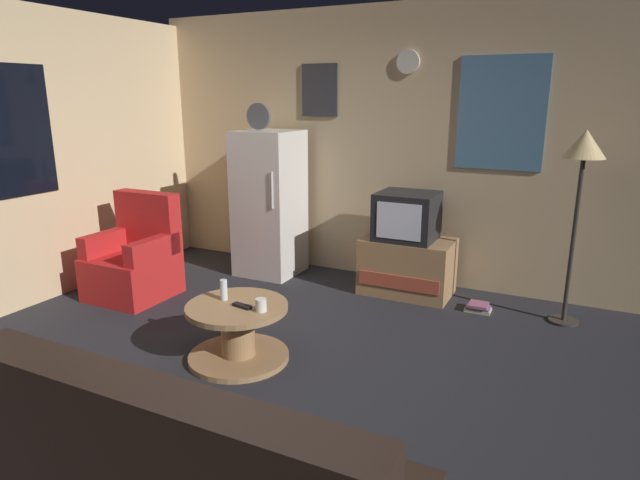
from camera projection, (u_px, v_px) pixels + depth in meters
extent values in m
plane|color=#232328|center=(253.00, 377.00, 3.65)|extent=(12.00, 12.00, 0.00)
cube|color=#D1B284|center=(383.00, 147.00, 5.43)|extent=(5.20, 0.10, 2.69)
cube|color=teal|center=(501.00, 113.00, 4.81)|extent=(0.76, 0.02, 1.00)
cube|color=#333338|center=(320.00, 90.00, 5.52)|extent=(0.40, 0.02, 0.52)
cylinder|color=silver|center=(408.00, 62.00, 5.06)|extent=(0.22, 0.03, 0.22)
cube|color=black|center=(3.00, 132.00, 4.45)|extent=(0.02, 0.90, 1.10)
cube|color=silver|center=(269.00, 204.00, 5.64)|extent=(0.60, 0.60, 1.50)
cylinder|color=silver|center=(272.00, 191.00, 5.23)|extent=(0.02, 0.02, 0.36)
cylinder|color=#4C4C51|center=(259.00, 116.00, 5.36)|extent=(0.26, 0.04, 0.26)
cube|color=#9E754C|center=(407.00, 266.00, 5.15)|extent=(0.84, 0.52, 0.54)
cube|color=#AD4733|center=(398.00, 282.00, 4.94)|extent=(0.76, 0.01, 0.13)
cube|color=black|center=(407.00, 216.00, 5.03)|extent=(0.54, 0.50, 0.44)
cube|color=silver|center=(399.00, 221.00, 4.81)|extent=(0.41, 0.01, 0.33)
cylinder|color=#332D28|center=(563.00, 321.00, 4.54)|extent=(0.24, 0.24, 0.02)
cylinder|color=#332D28|center=(573.00, 241.00, 4.36)|extent=(0.04, 0.04, 1.40)
cone|color=#F2D18C|center=(585.00, 144.00, 4.16)|extent=(0.32, 0.32, 0.22)
cylinder|color=#9E754C|center=(239.00, 357.00, 3.89)|extent=(0.72, 0.72, 0.04)
cylinder|color=#9E754C|center=(238.00, 332.00, 3.85)|extent=(0.24, 0.24, 0.38)
cylinder|color=#9E754C|center=(237.00, 307.00, 3.80)|extent=(0.72, 0.72, 0.04)
cylinder|color=silver|center=(224.00, 290.00, 3.87)|extent=(0.05, 0.05, 0.15)
cylinder|color=silver|center=(261.00, 305.00, 3.66)|extent=(0.08, 0.08, 0.09)
cube|color=black|center=(242.00, 306.00, 3.74)|extent=(0.16, 0.07, 0.02)
cube|color=red|center=(132.00, 276.00, 5.07)|extent=(0.68, 0.68, 0.40)
cube|color=red|center=(148.00, 221.00, 5.17)|extent=(0.68, 0.16, 0.56)
cube|color=red|center=(107.00, 242.00, 5.11)|extent=(0.12, 0.60, 0.20)
cube|color=red|center=(153.00, 249.00, 4.87)|extent=(0.12, 0.60, 0.20)
cube|color=black|center=(152.00, 456.00, 1.83)|extent=(1.70, 0.20, 0.52)
cube|color=#B5C589|center=(478.00, 310.00, 4.76)|extent=(0.22, 0.14, 0.03)
cube|color=#7851A8|center=(478.00, 307.00, 4.75)|extent=(0.20, 0.14, 0.02)
cube|color=#9C5574|center=(478.00, 305.00, 4.75)|extent=(0.16, 0.17, 0.02)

